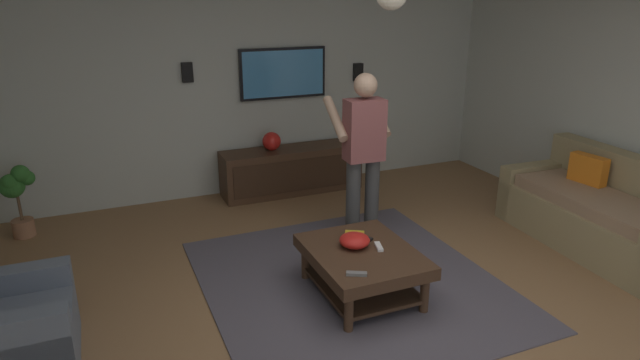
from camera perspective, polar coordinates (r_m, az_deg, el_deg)
ground_plane at (r=4.15m, az=7.66°, el=-15.31°), size 7.98×7.98×0.00m
wall_back_tv at (r=6.62m, az=-6.94°, el=10.49°), size 0.10×6.29×2.72m
area_rug at (r=4.71m, az=3.19°, el=-10.61°), size 2.60×2.37×0.01m
couch at (r=5.88m, az=27.27°, el=-3.21°), size 1.94×0.95×0.87m
armchair at (r=4.14m, az=-30.43°, el=-13.63°), size 0.81×0.82×0.82m
coffee_table at (r=4.41m, az=4.41°, el=-8.51°), size 1.00×0.80×0.40m
media_console at (r=6.66m, az=-2.96°, el=1.04°), size 0.45×1.70×0.55m
tv at (r=6.63m, az=-3.87°, el=11.05°), size 0.05×1.06×0.60m
person_standing at (r=5.19m, az=4.52°, el=3.35°), size 0.55×0.55×1.64m
potted_plant_short at (r=6.14m, az=-29.04°, el=-1.17°), size 0.26×0.34×0.74m
bowl at (r=4.39m, az=3.62°, el=-6.30°), size 0.25×0.25×0.11m
remote_white at (r=4.41m, az=6.14°, el=-6.92°), size 0.16×0.08×0.02m
remote_black at (r=4.55m, az=4.59°, el=-6.01°), size 0.15×0.12×0.02m
remote_grey at (r=4.00m, az=3.84°, el=-9.73°), size 0.11×0.15×0.02m
book at (r=4.52m, az=3.59°, el=-6.03°), size 0.27×0.25×0.04m
vase_round at (r=6.49m, az=-5.07°, el=4.05°), size 0.22×0.22×0.22m
wall_speaker_left at (r=7.04m, az=3.99°, el=11.16°), size 0.06×0.12×0.22m
wall_speaker_right at (r=6.35m, az=-13.67°, el=10.85°), size 0.06×0.12×0.22m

